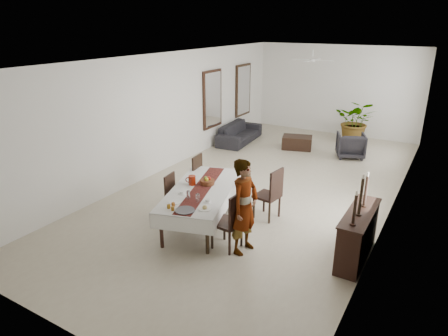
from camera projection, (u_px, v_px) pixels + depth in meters
floor at (265, 186)px, 10.21m from camera, size 6.00×12.00×0.00m
ceiling at (270, 57)px, 9.10m from camera, size 6.00×12.00×0.02m
wall_back at (337, 90)px, 14.50m from camera, size 6.00×0.02×3.20m
wall_front at (58, 230)px, 4.81m from camera, size 6.00×0.02×3.20m
wall_left at (169, 112)px, 11.09m from camera, size 0.02×12.00×3.20m
wall_right at (400, 143)px, 8.22m from camera, size 0.02×12.00×3.20m
dining_table_top at (202, 190)px, 8.14m from camera, size 1.66×2.59×0.05m
table_leg_fl at (161, 231)px, 7.33m from camera, size 0.09×0.09×0.70m
table_leg_fr at (207, 236)px, 7.14m from camera, size 0.09×0.09×0.70m
table_leg_bl at (198, 184)px, 9.41m from camera, size 0.09×0.09×0.70m
table_leg_br at (234, 188)px, 9.21m from camera, size 0.09×0.09×0.70m
tablecloth_top at (202, 189)px, 8.13m from camera, size 1.88×2.81×0.01m
tablecloth_drape_left at (175, 193)px, 8.31m from camera, size 0.76×2.47×0.30m
tablecloth_drape_right at (229, 198)px, 8.05m from camera, size 0.76×2.47×0.30m
tablecloth_drape_near at (181, 224)px, 7.01m from camera, size 1.13×0.35×0.30m
tablecloth_drape_far at (217, 173)px, 9.35m from camera, size 1.13×0.35×0.30m
table_runner at (202, 188)px, 8.13m from camera, size 1.06×2.49×0.00m
red_pitcher at (192, 180)px, 8.29m from camera, size 0.19×0.19×0.20m
pitcher_handle at (188, 180)px, 8.30m from camera, size 0.12×0.05×0.12m
wine_glass_near at (198, 198)px, 7.48m from camera, size 0.07×0.07×0.17m
wine_glass_mid at (188, 195)px, 7.62m from camera, size 0.07×0.07×0.17m
teacup_right at (208, 201)px, 7.51m from camera, size 0.09×0.09×0.06m
saucer_right at (208, 202)px, 7.51m from camera, size 0.15×0.15×0.01m
teacup_left at (182, 193)px, 7.87m from camera, size 0.09×0.09×0.06m
saucer_left at (182, 194)px, 7.87m from camera, size 0.15×0.15×0.01m
plate_near_right at (205, 209)px, 7.23m from camera, size 0.24×0.24×0.01m
bread_near_right at (205, 207)px, 7.22m from camera, size 0.09×0.09×0.09m
plate_near_left at (175, 202)px, 7.51m from camera, size 0.24×0.24×0.01m
plate_far_left at (195, 177)px, 8.70m from camera, size 0.24×0.24×0.01m
serving_tray at (185, 210)px, 7.17m from camera, size 0.36×0.36×0.02m
jam_jar_a at (173, 208)px, 7.18m from camera, size 0.06×0.06×0.07m
jam_jar_b at (169, 206)px, 7.26m from camera, size 0.06×0.06×0.07m
jam_jar_c at (173, 204)px, 7.34m from camera, size 0.06×0.06×0.07m
fruit_basket at (207, 182)px, 8.33m from camera, size 0.30×0.30×0.10m
fruit_red at (209, 178)px, 8.31m from camera, size 0.09×0.09×0.09m
fruit_green at (206, 178)px, 8.34m from camera, size 0.08×0.08×0.08m
fruit_yellow at (207, 180)px, 8.26m from camera, size 0.08×0.08×0.08m
chair_right_near_seat at (227, 223)px, 7.29m from camera, size 0.52×0.52×0.05m
chair_right_near_leg_fl at (230, 243)px, 7.13m from camera, size 0.05×0.05×0.47m
chair_right_near_leg_fr at (242, 235)px, 7.42m from camera, size 0.05×0.05×0.47m
chair_right_near_leg_bl at (212, 237)px, 7.34m from camera, size 0.05×0.05×0.47m
chair_right_near_leg_br at (224, 229)px, 7.64m from camera, size 0.05×0.05×0.47m
chair_right_near_back at (237, 210)px, 7.06m from camera, size 0.08×0.48×0.61m
chair_right_far_seat at (267, 196)px, 8.42m from camera, size 0.54×0.54×0.05m
chair_right_far_leg_fl at (269, 213)px, 8.26m from camera, size 0.05×0.05×0.47m
chair_right_far_leg_fr at (279, 207)px, 8.54m from camera, size 0.05×0.05×0.47m
chair_right_far_leg_bl at (254, 208)px, 8.49m from camera, size 0.05×0.05×0.47m
chair_right_far_leg_br at (264, 202)px, 8.77m from camera, size 0.05×0.05×0.47m
chair_right_far_back at (277, 184)px, 8.18m from camera, size 0.11×0.48×0.61m
chair_left_near_seat at (178, 199)px, 8.45m from camera, size 0.46×0.46×0.05m
chair_left_near_leg_fl at (175, 204)px, 8.73m from camera, size 0.05×0.05×0.40m
chair_left_near_leg_fr at (168, 210)px, 8.44m from camera, size 0.05×0.05×0.40m
chair_left_near_leg_bl at (189, 207)px, 8.61m from camera, size 0.05×0.05×0.40m
chair_left_near_leg_br at (181, 213)px, 8.32m from camera, size 0.05×0.05×0.40m
chair_left_near_back at (170, 186)px, 8.42m from camera, size 0.09×0.41×0.52m
chair_left_far_seat at (205, 181)px, 9.29m from camera, size 0.50×0.50×0.05m
chair_left_far_leg_fl at (202, 187)px, 9.61m from camera, size 0.05×0.05×0.45m
chair_left_far_leg_fr at (195, 192)px, 9.29m from camera, size 0.05×0.05×0.45m
chair_left_far_leg_bl at (216, 189)px, 9.46m from camera, size 0.05×0.05×0.45m
chair_left_far_leg_br at (209, 195)px, 9.15m from camera, size 0.05×0.05×0.45m
chair_left_far_back at (197, 167)px, 9.26m from camera, size 0.09×0.45×0.57m
woman at (244, 207)px, 7.05m from camera, size 0.49×0.69×1.77m
sideboard_body at (357, 236)px, 6.97m from camera, size 0.39×1.47×0.88m
sideboard_top at (360, 213)px, 6.81m from camera, size 0.43×1.52×0.03m
candlestick_near_base at (353, 224)px, 6.37m from camera, size 0.10×0.10×0.03m
candlestick_near_shaft at (355, 209)px, 6.28m from camera, size 0.05×0.05×0.49m
candlestick_near_candle at (357, 193)px, 6.18m from camera, size 0.04×0.04×0.08m
candlestick_mid_base at (359, 214)px, 6.68m from camera, size 0.10×0.10×0.03m
candlestick_mid_shaft at (361, 196)px, 6.57m from camera, size 0.05×0.05×0.64m
candlestick_mid_candle at (364, 176)px, 6.44m from camera, size 0.04×0.04×0.08m
candlestick_far_base at (364, 206)px, 7.00m from camera, size 0.10×0.10×0.03m
candlestick_far_shaft at (366, 191)px, 6.90m from camera, size 0.05×0.05×0.54m
candlestick_far_candle at (368, 174)px, 6.79m from camera, size 0.04×0.04×0.08m
sofa at (240, 133)px, 13.86m from camera, size 1.04×2.25×0.64m
armchair at (351, 145)px, 12.26m from camera, size 1.06×1.07×0.75m
coffee_table at (297, 142)px, 13.13m from camera, size 1.09×0.87×0.42m
potted_plant at (356, 121)px, 13.68m from camera, size 1.37×1.20×1.48m
mirror_frame_near at (212, 99)px, 12.84m from camera, size 0.06×1.05×1.85m
mirror_glass_near at (213, 99)px, 12.83m from camera, size 0.01×0.90×1.70m
mirror_frame_far at (243, 90)px, 14.54m from camera, size 0.06×1.05×1.85m
mirror_glass_far at (244, 90)px, 14.52m from camera, size 0.01×0.90×1.70m
fan_rod at (313, 53)px, 11.56m from camera, size 0.04×0.04×0.20m
fan_hub at (312, 60)px, 11.62m from camera, size 0.16×0.16×0.08m
fan_blade_n at (316, 59)px, 11.91m from camera, size 0.10×0.55×0.01m
fan_blade_s at (308, 61)px, 11.34m from camera, size 0.10×0.55×0.01m
fan_blade_e at (324, 61)px, 11.46m from camera, size 0.55×0.10×0.01m
fan_blade_w at (301, 59)px, 11.79m from camera, size 0.55×0.10×0.01m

